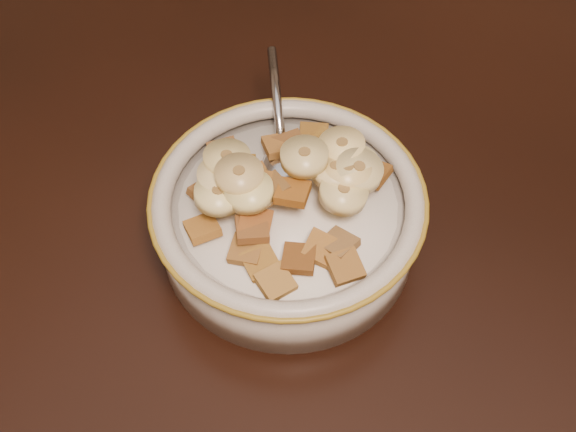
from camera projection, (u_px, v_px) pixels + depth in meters
The scene contains 41 objects.
table at pixel (303, 139), 0.60m from camera, with size 1.40×0.90×0.04m, color black.
cereal_bowl at pixel (288, 224), 0.49m from camera, with size 0.18×0.18×0.04m, color beige.
milk at pixel (288, 205), 0.48m from camera, with size 0.15×0.15×0.00m, color white.
spoon at pixel (284, 169), 0.49m from camera, with size 0.03×0.04×0.01m, color #B3B8C1.
cereal_square_0 at pixel (314, 136), 0.51m from camera, with size 0.02×0.02×0.01m, color brown.
cereal_square_1 at pixel (326, 143), 0.50m from camera, with size 0.02×0.02×0.01m, color olive.
cereal_square_2 at pixel (279, 146), 0.49m from camera, with size 0.02×0.02×0.01m, color #915C1C.
cereal_square_3 at pixel (373, 173), 0.48m from camera, with size 0.02×0.02×0.01m, color brown.
cereal_square_4 at pixel (208, 193), 0.48m from camera, with size 0.02×0.02×0.01m, color brown.
cereal_square_5 at pixel (293, 193), 0.45m from camera, with size 0.02×0.02×0.01m, color brown.
cereal_square_6 at pixel (247, 178), 0.47m from camera, with size 0.02×0.02×0.01m, color brown.
cereal_square_7 at pixel (260, 185), 0.46m from camera, with size 0.02×0.02×0.01m, color brown.
cereal_square_8 at pixel (271, 189), 0.46m from camera, with size 0.02×0.02×0.01m, color brown.
cereal_square_9 at pixel (203, 228), 0.46m from camera, with size 0.02×0.02×0.01m, color #996225.
cereal_square_10 at pixel (276, 282), 0.44m from camera, with size 0.02×0.02×0.01m, color olive.
cereal_square_11 at pixel (254, 179), 0.47m from camera, with size 0.02×0.02×0.01m, color brown.
cereal_square_12 at pixel (216, 193), 0.47m from camera, with size 0.02×0.02×0.01m, color brown.
cereal_square_13 at pixel (290, 145), 0.49m from camera, with size 0.02×0.02×0.01m, color brown.
cereal_square_14 at pixel (252, 229), 0.45m from camera, with size 0.02×0.02×0.01m, color brown.
cereal_square_15 at pixel (299, 259), 0.44m from camera, with size 0.02×0.02×0.01m, color brown.
cereal_square_16 at pixel (247, 250), 0.45m from camera, with size 0.02×0.02×0.01m, color brown.
cereal_square_17 at pixel (261, 262), 0.44m from camera, with size 0.02×0.02×0.01m, color #9E6E23.
cereal_square_18 at pixel (240, 167), 0.48m from camera, with size 0.02×0.02×0.01m, color #916217.
cereal_square_19 at pixel (338, 244), 0.45m from camera, with size 0.02×0.02×0.01m, color olive.
cereal_square_20 at pixel (255, 223), 0.45m from camera, with size 0.02×0.02×0.01m, color brown.
cereal_square_21 at pixel (321, 248), 0.45m from camera, with size 0.02×0.02×0.01m, color #935F2D.
cereal_square_22 at pixel (335, 175), 0.48m from camera, with size 0.02×0.02×0.01m, color brown.
cereal_square_23 at pixel (345, 267), 0.44m from camera, with size 0.02×0.02×0.01m, color brown.
cereal_square_24 at pixel (223, 151), 0.50m from camera, with size 0.02×0.02×0.01m, color brown.
banana_slice_0 at pixel (249, 192), 0.45m from camera, with size 0.03×0.03×0.01m, color #F5E58C.
banana_slice_1 at pixel (219, 195), 0.45m from camera, with size 0.03×0.03×0.01m, color #E3CC76.
banana_slice_2 at pixel (227, 159), 0.47m from camera, with size 0.03×0.03×0.01m, color tan.
banana_slice_3 at pixel (343, 193), 0.45m from camera, with size 0.03×0.03×0.01m, color #F4DD95.
banana_slice_4 at pixel (221, 177), 0.46m from camera, with size 0.03×0.03×0.01m, color beige.
banana_slice_5 at pixel (239, 175), 0.45m from camera, with size 0.03×0.03×0.01m, color #D6BE7D.
banana_slice_6 at pixel (335, 170), 0.46m from camera, with size 0.03×0.03×0.01m, color beige.
banana_slice_7 at pixel (304, 157), 0.46m from camera, with size 0.03×0.03×0.01m, color #D2C07C.
banana_slice_8 at pixel (342, 147), 0.47m from camera, with size 0.03×0.03×0.01m, color #FCE58A.
banana_slice_9 at pixel (356, 167), 0.47m from camera, with size 0.03×0.03×0.01m, color beige.
banana_slice_10 at pixel (347, 171), 0.46m from camera, with size 0.03×0.03×0.01m, color #EBD385.
banana_slice_11 at pixel (359, 171), 0.46m from camera, with size 0.03×0.03×0.01m, color #F5E696.
Camera 1 is at (0.19, -0.36, 1.17)m, focal length 45.00 mm.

